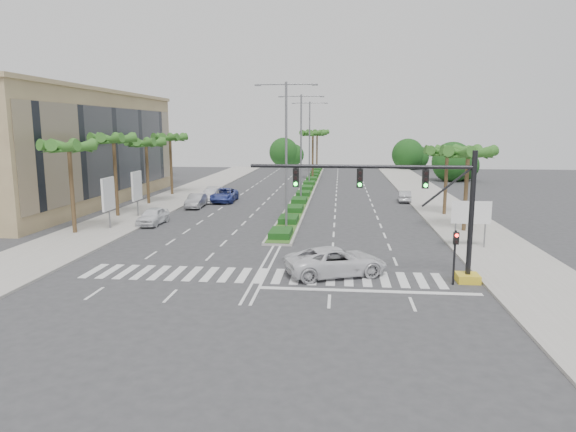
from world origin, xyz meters
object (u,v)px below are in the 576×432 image
object	(u,v)px
car_parked_b	(196,201)
car_parked_c	(224,195)
car_right	(404,196)
car_parked_d	(211,195)
car_crossing	(336,261)
car_parked_a	(153,216)

from	to	relation	value
car_parked_b	car_parked_c	xyz separation A→B (m)	(2.02, 4.47, 0.05)
car_right	car_parked_d	bearing A→B (deg)	9.17
car_parked_b	car_parked_d	distance (m)	4.65
car_right	car_crossing	bearing A→B (deg)	80.19
car_parked_b	car_parked_d	bearing A→B (deg)	82.74
car_parked_b	car_right	world-z (taller)	car_parked_b
car_parked_b	car_right	xyz separation A→B (m)	(22.51, 6.60, -0.08)
car_parked_c	car_right	xyz separation A→B (m)	(20.49, 2.13, -0.13)
car_parked_a	car_parked_d	world-z (taller)	car_parked_d
car_right	car_parked_a	bearing A→B (deg)	38.83
car_crossing	car_right	xyz separation A→B (m)	(7.52, 30.45, -0.18)
car_parked_d	car_right	distance (m)	22.16
car_parked_c	car_parked_d	xyz separation A→B (m)	(-1.58, 0.16, -0.01)
car_parked_a	car_crossing	xyz separation A→B (m)	(16.08, -14.07, 0.07)
car_parked_b	car_right	size ratio (longest dim) A/B	1.13
car_parked_a	car_parked_b	xyz separation A→B (m)	(1.09, 9.78, -0.02)
car_parked_d	car_parked_b	bearing A→B (deg)	-99.00
car_parked_a	car_right	xyz separation A→B (m)	(23.60, 16.38, -0.11)
car_crossing	car_right	distance (m)	31.37
car_parked_c	car_parked_d	world-z (taller)	car_parked_c
car_parked_c	car_right	bearing A→B (deg)	4.20
car_parked_d	car_parked_c	bearing A→B (deg)	-9.33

